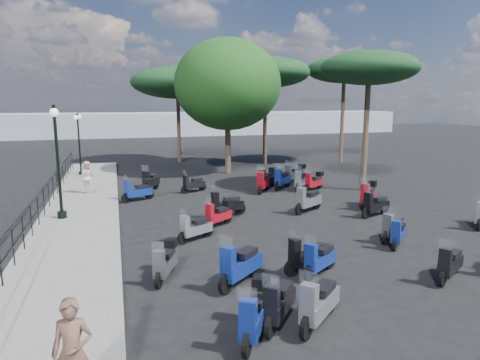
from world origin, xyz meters
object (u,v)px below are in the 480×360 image
object	(u,v)px
scooter_15	(282,179)
scooter_1	(318,304)
scooter_0	(279,304)
scooter_5	(151,182)
broadleaf_tree	(228,85)
pine_1	(344,70)
scooter_7	(240,266)
scooter_21	(267,179)
scooter_14	(308,201)
pine_3	(369,69)
pedestrian_far	(87,177)
scooter_2	(165,262)
lamp_post_2	(79,140)
scooter_19	(398,234)
scooter_8	(195,229)
pine_0	(266,72)
scooter_26	(368,195)
scooter_18	(393,228)
scooter_13	(308,257)
scooter_22	(300,181)
scooter_11	(450,264)
pine_2	(178,83)
scooter_10	(193,184)
scooter_9	(226,205)
scooter_16	(263,183)
lamp_post_1	(57,155)
scooter_12	(319,260)
scooter_6	(254,314)
woman	(73,352)
scooter_28	(295,174)
scooter_20	(375,205)

from	to	relation	value
scooter_15	scooter_1	bearing A→B (deg)	116.79
scooter_0	scooter_5	size ratio (longest dim) A/B	0.81
broadleaf_tree	pine_1	distance (m)	9.86
scooter_7	scooter_21	xyz separation A→B (m)	(4.80, 11.26, 0.01)
scooter_14	pine_3	world-z (taller)	pine_3
pedestrian_far	scooter_2	world-z (taller)	pedestrian_far
lamp_post_2	scooter_0	xyz separation A→B (m)	(5.16, -19.63, -1.81)
lamp_post_2	scooter_19	bearing A→B (deg)	-48.71
scooter_7	scooter_8	size ratio (longest dim) A/B	1.10
scooter_15	scooter_21	distance (m)	0.79
pine_0	scooter_26	bearing A→B (deg)	-88.74
scooter_14	pine_1	bearing A→B (deg)	-65.80
scooter_7	scooter_18	xyz separation A→B (m)	(5.86, 1.92, -0.07)
scooter_13	scooter_22	world-z (taller)	scooter_22
scooter_11	scooter_18	bearing A→B (deg)	-42.72
scooter_26	broadleaf_tree	world-z (taller)	broadleaf_tree
scooter_11	pine_3	xyz separation A→B (m)	(4.20, 10.74, 5.74)
scooter_13	broadleaf_tree	distance (m)	17.18
scooter_22	pine_2	size ratio (longest dim) A/B	0.20
scooter_2	lamp_post_2	bearing A→B (deg)	-55.49
scooter_15	pine_0	bearing A→B (deg)	-57.33
pedestrian_far	scooter_10	distance (m)	5.19
lamp_post_2	scooter_10	bearing A→B (deg)	-38.93
scooter_11	scooter_9	bearing A→B (deg)	-4.58
scooter_16	pine_2	world-z (taller)	pine_2
lamp_post_1	scooter_5	bearing A→B (deg)	44.13
scooter_16	pine_1	size ratio (longest dim) A/B	0.20
scooter_10	scooter_19	size ratio (longest dim) A/B	1.17
scooter_18	scooter_22	distance (m)	8.52
lamp_post_1	pine_3	size ratio (longest dim) A/B	0.61
scooter_19	scooter_16	bearing A→B (deg)	-34.21
scooter_8	scooter_9	world-z (taller)	scooter_9
scooter_7	lamp_post_2	bearing A→B (deg)	-24.82
scooter_0	scooter_11	distance (m)	5.13
pine_3	scooter_18	bearing A→B (deg)	-115.61
scooter_1	scooter_10	world-z (taller)	scooter_1
scooter_10	pine_1	bearing A→B (deg)	-83.74
scooter_12	scooter_15	world-z (taller)	scooter_15
pedestrian_far	scooter_12	bearing A→B (deg)	125.80
scooter_6	woman	bearing A→B (deg)	50.59
scooter_16	scooter_13	bearing A→B (deg)	110.26
scooter_10	scooter_9	bearing A→B (deg)	160.18
woman	scooter_28	xyz separation A→B (m)	(10.49, 16.05, -0.48)
pedestrian_far	scooter_19	distance (m)	14.58
lamp_post_1	scooter_2	size ratio (longest dim) A/B	3.00
scooter_9	scooter_13	distance (m)	6.13
scooter_26	pine_2	world-z (taller)	pine_2
scooter_18	scooter_21	bearing A→B (deg)	-25.69
scooter_20	scooter_9	bearing A→B (deg)	53.64
scooter_7	scooter_0	bearing A→B (deg)	145.56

